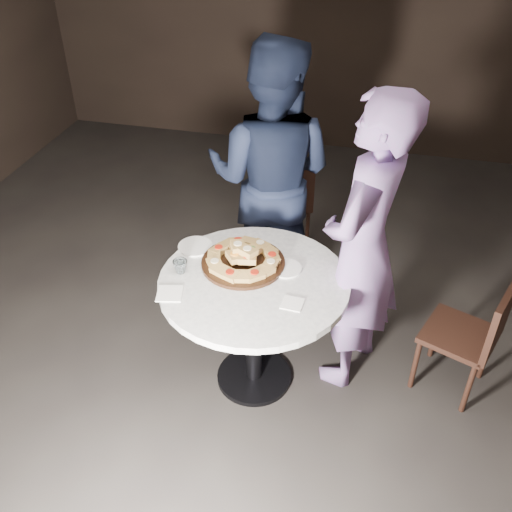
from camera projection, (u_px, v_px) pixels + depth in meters
The scene contains 13 objects.
floor at pixel (236, 364), 3.81m from camera, with size 7.00×7.00×0.00m, color black.
table at pixel (254, 300), 3.31m from camera, with size 1.16×1.16×0.82m.
serving_board at pixel (243, 263), 3.33m from camera, with size 0.49×0.49×0.02m, color black.
focaccia_pile at pixel (243, 257), 3.31m from camera, with size 0.44×0.44×0.12m.
plate_left at pixel (195, 246), 3.48m from camera, with size 0.21×0.21×0.01m, color white.
plate_right at pixel (286, 268), 3.30m from camera, with size 0.19×0.19×0.01m, color white.
water_glass at pixel (180, 266), 3.26m from camera, with size 0.08×0.08×0.08m, color silver.
napkin_near at pixel (170, 294), 3.12m from camera, with size 0.14×0.14×0.01m, color white.
napkin_far at pixel (292, 304), 3.05m from camera, with size 0.11×0.11×0.01m, color white.
chair_far at pixel (288, 200), 4.64m from camera, with size 0.49×0.50×0.79m.
chair_right at pixel (475, 332), 3.36m from camera, with size 0.52×0.51×0.83m.
diner_navy at pixel (271, 177), 3.91m from camera, with size 0.93×0.72×1.91m, color black.
diner_teal at pixel (363, 249), 3.24m from camera, with size 0.69×0.45×1.89m, color slate.
Camera 1 is at (0.75, -2.54, 2.83)m, focal length 40.00 mm.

